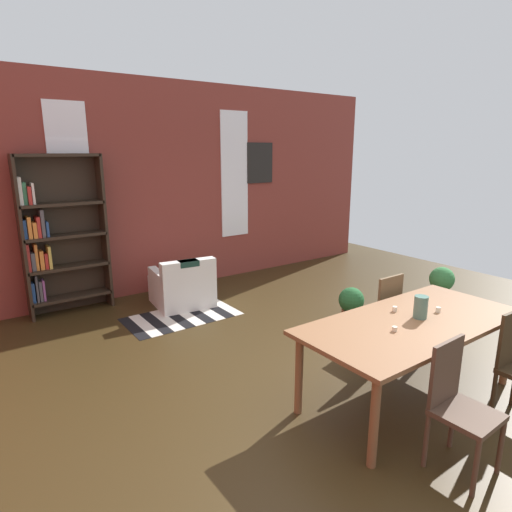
{
  "coord_description": "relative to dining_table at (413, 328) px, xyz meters",
  "views": [
    {
      "loc": [
        -2.8,
        -2.48,
        2.27
      ],
      "look_at": [
        0.2,
        1.72,
        0.99
      ],
      "focal_mm": 30.15,
      "sensor_mm": 36.0,
      "label": 1
    }
  ],
  "objects": [
    {
      "name": "back_wall_brick",
      "position": [
        -0.45,
        4.44,
        0.97
      ],
      "size": [
        8.8,
        0.12,
        3.33
      ],
      "primitive_type": "cube",
      "color": "brown",
      "rests_on": "ground"
    },
    {
      "name": "armchair_white",
      "position": [
        -0.6,
        3.48,
        -0.42
      ],
      "size": [
        0.88,
        0.88,
        0.75
      ],
      "color": "silver",
      "rests_on": "ground"
    },
    {
      "name": "ground_plane",
      "position": [
        -0.45,
        0.37,
        -0.7
      ],
      "size": [
        10.43,
        10.43,
        0.0
      ],
      "primitive_type": "plane",
      "color": "#362812"
    },
    {
      "name": "potted_plant_by_shelf",
      "position": [
        2.75,
        1.36,
        -0.41
      ],
      "size": [
        0.37,
        0.37,
        0.52
      ],
      "color": "#333338",
      "rests_on": "ground"
    },
    {
      "name": "bookshelf_tall",
      "position": [
        -2.1,
        4.2,
        0.42
      ],
      "size": [
        1.11,
        0.29,
        2.22
      ],
      "color": "#2D2319",
      "rests_on": "ground"
    },
    {
      "name": "window_pane_1",
      "position": [
        0.91,
        4.37,
        1.13
      ],
      "size": [
        0.55,
        0.02,
        2.17
      ],
      "primitive_type": "cube",
      "color": "white"
    },
    {
      "name": "tealight_candle_2",
      "position": [
        -0.34,
        -0.05,
        0.09
      ],
      "size": [
        0.04,
        0.04,
        0.04
      ],
      "primitive_type": "cylinder",
      "color": "silver",
      "rests_on": "dining_table"
    },
    {
      "name": "tealight_candle_1",
      "position": [
        0.36,
        -0.02,
        0.1
      ],
      "size": [
        0.04,
        0.04,
        0.05
      ],
      "primitive_type": "cylinder",
      "color": "silver",
      "rests_on": "dining_table"
    },
    {
      "name": "dining_chair_far_right",
      "position": [
        0.49,
        0.74,
        -0.19
      ],
      "size": [
        0.4,
        0.4,
        0.95
      ],
      "color": "brown",
      "rests_on": "ground"
    },
    {
      "name": "striped_rug",
      "position": [
        -0.83,
        3.06,
        -0.7
      ],
      "size": [
        1.54,
        0.85,
        0.01
      ],
      "color": "black",
      "rests_on": "ground"
    },
    {
      "name": "potted_plant_corner",
      "position": [
        1.02,
        1.63,
        -0.46
      ],
      "size": [
        0.35,
        0.35,
        0.45
      ],
      "color": "#9E6042",
      "rests_on": "ground"
    },
    {
      "name": "window_pane_0",
      "position": [
        -1.82,
        4.37,
        1.13
      ],
      "size": [
        0.55,
        0.02,
        2.17
      ],
      "primitive_type": "cube",
      "color": "white"
    },
    {
      "name": "vase_on_table",
      "position": [
        0.1,
        0.0,
        0.18
      ],
      "size": [
        0.12,
        0.12,
        0.21
      ],
      "primitive_type": "cylinder",
      "color": "#4C7266",
      "rests_on": "dining_table"
    },
    {
      "name": "dining_table",
      "position": [
        0.0,
        0.0,
        0.0
      ],
      "size": [
        2.19,
        1.02,
        0.78
      ],
      "color": "brown",
      "rests_on": "ground"
    },
    {
      "name": "tealight_candle_0",
      "position": [
        0.05,
        0.24,
        0.1
      ],
      "size": [
        0.04,
        0.04,
        0.05
      ],
      "primitive_type": "cylinder",
      "color": "silver",
      "rests_on": "dining_table"
    },
    {
      "name": "dining_chair_near_left",
      "position": [
        -0.49,
        -0.74,
        -0.19
      ],
      "size": [
        0.41,
        0.41,
        0.95
      ],
      "color": "#4B3629",
      "rests_on": "ground"
    },
    {
      "name": "framed_picture",
      "position": [
        1.46,
        4.36,
        1.33
      ],
      "size": [
        0.56,
        0.03,
        0.72
      ],
      "primitive_type": "cube",
      "color": "black"
    }
  ]
}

